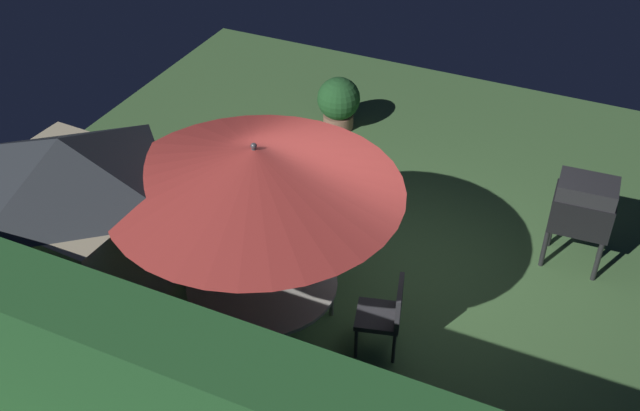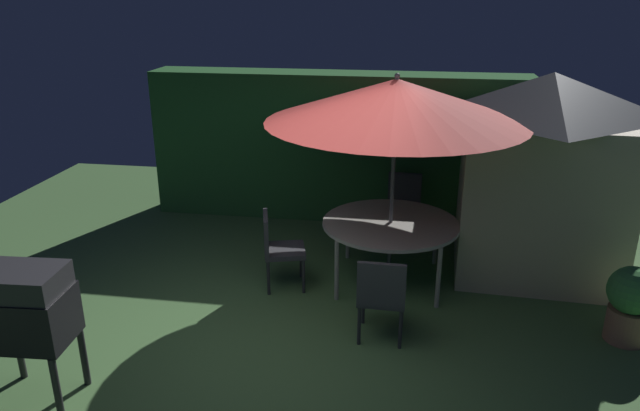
% 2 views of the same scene
% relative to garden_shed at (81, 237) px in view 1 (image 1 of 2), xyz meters
% --- Properties ---
extents(ground_plane, '(11.00, 11.00, 0.00)m').
position_rel_garden_shed_xyz_m(ground_plane, '(-2.64, -2.03, -1.23)').
color(ground_plane, '#47703D').
extents(garden_shed, '(2.04, 1.88, 2.42)m').
position_rel_garden_shed_xyz_m(garden_shed, '(0.00, 0.00, 0.00)').
color(garden_shed, '#C6B793').
rests_on(garden_shed, ground).
extents(patio_table, '(1.59, 1.59, 0.76)m').
position_rel_garden_shed_xyz_m(patio_table, '(-1.74, -0.65, -0.52)').
color(patio_table, '#B2ADA3').
rests_on(patio_table, ground).
extents(patio_umbrella, '(2.87, 2.87, 2.46)m').
position_rel_garden_shed_xyz_m(patio_umbrella, '(-1.74, -0.65, 0.93)').
color(patio_umbrella, '#4C4C51').
rests_on(patio_umbrella, ground).
extents(bbq_grill, '(0.73, 0.54, 1.20)m').
position_rel_garden_shed_xyz_m(bbq_grill, '(-4.59, -3.26, -0.38)').
color(bbq_grill, black).
rests_on(bbq_grill, ground).
extents(chair_near_shed, '(0.57, 0.56, 0.90)m').
position_rel_garden_shed_xyz_m(chair_near_shed, '(-3.01, -0.99, -0.71)').
color(chair_near_shed, '#38383D').
rests_on(chair_near_shed, ground).
extents(chair_far_side, '(0.47, 0.47, 0.90)m').
position_rel_garden_shed_xyz_m(chair_far_side, '(-1.76, -1.95, -0.71)').
color(chair_far_side, '#38383D').
rests_on(chair_far_side, ground).
extents(chair_toward_hedge, '(0.55, 0.54, 0.90)m').
position_rel_garden_shed_xyz_m(chair_toward_hedge, '(-0.39, -0.37, -0.71)').
color(chair_toward_hedge, '#38383D').
rests_on(chair_toward_hedge, ground).
extents(chair_toward_house, '(0.50, 0.50, 0.90)m').
position_rel_garden_shed_xyz_m(chair_toward_house, '(-1.62, 0.73, -0.71)').
color(chair_toward_house, '#38383D').
rests_on(chair_toward_house, ground).
extents(potted_plant_by_shed, '(0.48, 0.48, 0.79)m').
position_rel_garden_shed_xyz_m(potted_plant_by_shed, '(0.65, -1.56, -0.80)').
color(potted_plant_by_shed, '#936651').
rests_on(potted_plant_by_shed, ground).
extents(potted_plant_by_grill, '(0.66, 0.66, 0.83)m').
position_rel_garden_shed_xyz_m(potted_plant_by_grill, '(-0.70, -5.02, -0.79)').
color(potted_plant_by_grill, '#936651').
rests_on(potted_plant_by_grill, ground).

